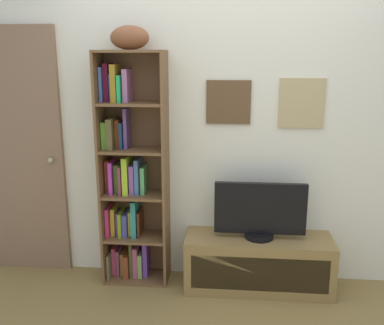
{
  "coord_description": "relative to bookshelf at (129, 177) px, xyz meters",
  "views": [
    {
      "loc": [
        0.08,
        -2.21,
        1.79
      ],
      "look_at": [
        -0.2,
        0.85,
        1.02
      ],
      "focal_mm": 40.13,
      "sensor_mm": 36.0,
      "label": 1
    }
  ],
  "objects": [
    {
      "name": "back_wall",
      "position": [
        0.71,
        0.14,
        0.39
      ],
      "size": [
        4.8,
        0.08,
        2.5
      ],
      "color": "white",
      "rests_on": "ground"
    },
    {
      "name": "bookshelf",
      "position": [
        0.0,
        0.0,
        0.0
      ],
      "size": [
        0.52,
        0.28,
        1.83
      ],
      "color": "brown",
      "rests_on": "ground"
    },
    {
      "name": "football",
      "position": [
        0.05,
        -0.03,
        1.06
      ],
      "size": [
        0.3,
        0.2,
        0.17
      ],
      "primitive_type": "ellipsoid",
      "rotation": [
        0.0,
        0.0,
        -0.08
      ],
      "color": "brown",
      "rests_on": "bookshelf"
    },
    {
      "name": "tv_stand",
      "position": [
        1.03,
        -0.09,
        -0.64
      ],
      "size": [
        1.13,
        0.39,
        0.42
      ],
      "color": "olive",
      "rests_on": "ground"
    },
    {
      "name": "television",
      "position": [
        1.03,
        -0.09,
        -0.22
      ],
      "size": [
        0.7,
        0.22,
        0.44
      ],
      "color": "black",
      "rests_on": "tv_stand"
    },
    {
      "name": "door",
      "position": [
        -0.94,
        0.08,
        0.15
      ],
      "size": [
        0.76,
        0.09,
        2.02
      ],
      "color": "#84644C",
      "rests_on": "ground"
    }
  ]
}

